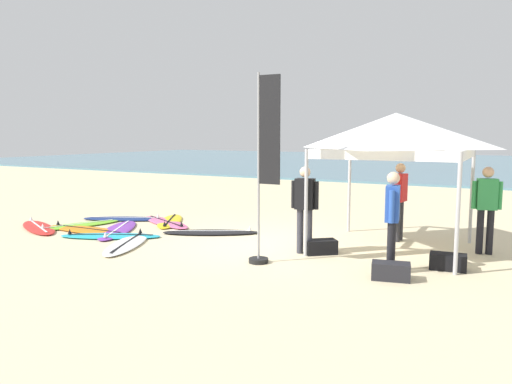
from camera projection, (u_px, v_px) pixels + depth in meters
name	position (u px, v px, depth m)	size (l,w,h in m)	color
ground_plane	(271.00, 244.00, 10.25)	(80.00, 80.00, 0.00)	beige
sea	(452.00, 164.00, 37.91)	(80.00, 36.00, 0.10)	#568499
canopy_tent	(396.00, 131.00, 9.56)	(2.81, 2.81, 2.75)	#B7B7BC
surfboard_white	(127.00, 243.00, 10.18)	(1.48, 2.29, 0.19)	white
surfboard_red	(38.00, 227.00, 11.96)	(2.28, 1.55, 0.19)	red
surfboard_purple	(118.00, 230.00, 11.63)	(1.76, 2.44, 0.19)	purple
surfboard_navy	(125.00, 219.00, 13.20)	(2.34, 1.52, 0.19)	navy
surfboard_yellow	(170.00, 221.00, 12.81)	(1.53, 2.10, 0.19)	yellow
surfboard_black	(211.00, 232.00, 11.35)	(2.27, 1.61, 0.19)	black
surfboard_orange	(87.00, 230.00, 11.65)	(2.48, 0.71, 0.19)	orange
surfboard_cyan	(110.00, 236.00, 10.94)	(2.33, 1.56, 0.19)	#23B2CC
surfboard_pink	(166.00, 222.00, 12.66)	(2.27, 1.50, 0.19)	pink
surfboard_lime	(78.00, 225.00, 12.25)	(1.28, 2.21, 0.19)	#7AD12D
person_green	(486.00, 204.00, 9.31)	(0.54, 0.30, 1.71)	black
person_red	(400.00, 196.00, 10.47)	(0.27, 0.55, 1.71)	#2D2D33
person_black	(305.00, 204.00, 9.36)	(0.55, 0.25, 1.71)	#383842
person_blue	(392.00, 215.00, 8.05)	(0.27, 0.54, 1.71)	black
banner_flag	(264.00, 177.00, 8.55)	(0.60, 0.36, 3.40)	#99999E
gear_bag_near_tent	(321.00, 247.00, 9.42)	(0.60, 0.32, 0.28)	black
gear_bag_by_pole	(391.00, 271.00, 7.74)	(0.60, 0.32, 0.28)	#232328
gear_bag_on_sand	(448.00, 262.00, 8.31)	(0.60, 0.32, 0.28)	black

